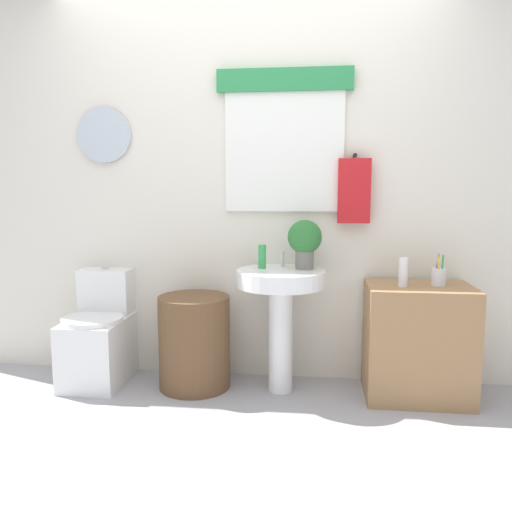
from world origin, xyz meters
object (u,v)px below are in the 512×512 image
object	(u,v)px
toilet	(99,338)
soap_bottle	(262,257)
laundry_hamper	(194,342)
potted_plant	(305,240)
pedestal_sink	(281,299)
lotion_bottle	(403,272)
toothbrush_cup	(439,276)
wooden_cabinet	(418,342)

from	to	relation	value
toilet	soap_bottle	bearing A→B (deg)	1.11
laundry_hamper	potted_plant	xyz separation A→B (m)	(0.68, 0.06, 0.65)
pedestal_sink	lotion_bottle	size ratio (longest dim) A/B	4.49
pedestal_sink	toothbrush_cup	size ratio (longest dim) A/B	4.11
toilet	potted_plant	xyz separation A→B (m)	(1.32, 0.03, 0.65)
lotion_bottle	soap_bottle	bearing A→B (deg)	173.86
pedestal_sink	soap_bottle	distance (m)	0.28
lotion_bottle	pedestal_sink	bearing A→B (deg)	176.80
pedestal_sink	toothbrush_cup	xyz separation A→B (m)	(0.93, 0.02, 0.15)
wooden_cabinet	toilet	bearing A→B (deg)	179.16
wooden_cabinet	soap_bottle	xyz separation A→B (m)	(-0.94, 0.05, 0.49)
laundry_hamper	lotion_bottle	distance (m)	1.35
potted_plant	toothbrush_cup	size ratio (longest dim) A/B	1.63
pedestal_sink	lotion_bottle	distance (m)	0.74
toothbrush_cup	laundry_hamper	bearing A→B (deg)	-179.23
laundry_hamper	soap_bottle	size ratio (longest dim) A/B	3.97
lotion_bottle	toothbrush_cup	xyz separation A→B (m)	(0.21, 0.06, -0.03)
wooden_cabinet	potted_plant	bearing A→B (deg)	174.98
laundry_hamper	wooden_cabinet	bearing A→B (deg)	0.00
toilet	wooden_cabinet	bearing A→B (deg)	-0.84
lotion_bottle	potted_plant	bearing A→B (deg)	170.15
pedestal_sink	potted_plant	world-z (taller)	potted_plant
potted_plant	toothbrush_cup	world-z (taller)	potted_plant
toilet	toothbrush_cup	distance (m)	2.16
toilet	laundry_hamper	world-z (taller)	toilet
soap_bottle	pedestal_sink	bearing A→B (deg)	-22.62
potted_plant	lotion_bottle	world-z (taller)	potted_plant
toilet	lotion_bottle	world-z (taller)	lotion_bottle
pedestal_sink	toothbrush_cup	world-z (taller)	toothbrush_cup
pedestal_sink	potted_plant	bearing A→B (deg)	23.20
toothbrush_cup	soap_bottle	bearing A→B (deg)	178.36
laundry_hamper	wooden_cabinet	xyz separation A→B (m)	(1.37, 0.00, 0.05)
toilet	wooden_cabinet	world-z (taller)	toilet
wooden_cabinet	soap_bottle	distance (m)	1.07
potted_plant	lotion_bottle	size ratio (longest dim) A/B	1.78
wooden_cabinet	lotion_bottle	distance (m)	0.44
soap_bottle	toothbrush_cup	bearing A→B (deg)	-1.64
lotion_bottle	wooden_cabinet	bearing A→B (deg)	20.45
pedestal_sink	lotion_bottle	xyz separation A→B (m)	(0.72, -0.04, 0.19)
toilet	toothbrush_cup	bearing A→B (deg)	-0.25
laundry_hamper	pedestal_sink	world-z (taller)	pedestal_sink
pedestal_sink	laundry_hamper	bearing A→B (deg)	180.00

